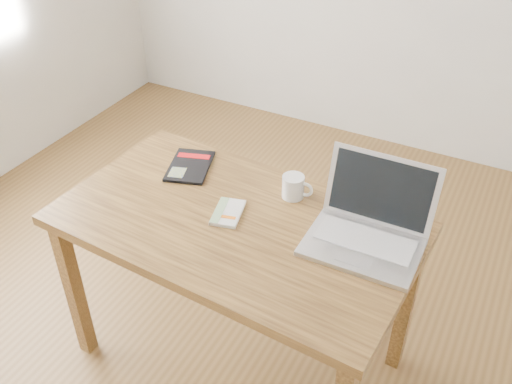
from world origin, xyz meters
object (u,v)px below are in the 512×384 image
at_px(white_guidebook, 228,213).
at_px(desk, 236,239).
at_px(laptop, 369,226).
at_px(coffee_mug, 294,186).
at_px(black_guidebook, 190,166).

bearing_deg(white_guidebook, desk, -34.93).
height_order(white_guidebook, laptop, laptop).
distance_m(white_guidebook, laptop, 0.50).
bearing_deg(coffee_mug, black_guidebook, 177.00).
xyz_separation_m(desk, coffee_mug, (0.12, 0.22, 0.14)).
bearing_deg(white_guidebook, laptop, -2.46).
bearing_deg(white_guidebook, coffee_mug, 37.17).
bearing_deg(laptop, coffee_mug, 161.42).
xyz_separation_m(white_guidebook, coffee_mug, (0.17, 0.21, 0.04)).
height_order(black_guidebook, coffee_mug, coffee_mug).
height_order(desk, coffee_mug, coffee_mug).
bearing_deg(desk, white_guidebook, 162.88).
distance_m(black_guidebook, laptop, 0.78).
bearing_deg(desk, coffee_mug, 64.46).
relative_size(white_guidebook, black_guidebook, 0.64).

